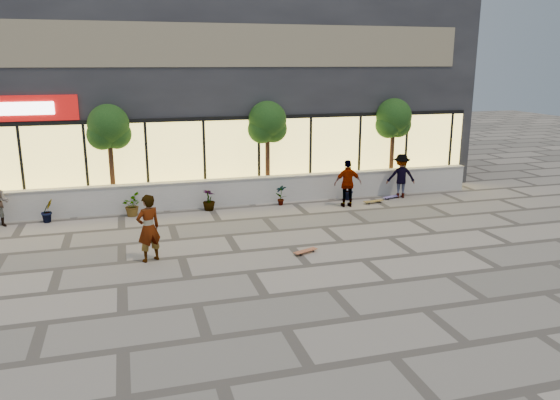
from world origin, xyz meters
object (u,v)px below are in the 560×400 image
object	(u,v)px
tree_midwest	(109,130)
skater_right_near	(348,183)
skater_center	(149,228)
skateboard_right_far	(391,197)
tree_mideast	(267,125)
skateboard_center	(306,251)
tree_east	(393,121)
skateboard_right_near	(374,201)
skater_right_far	(401,176)

from	to	relation	value
tree_midwest	skater_right_near	bearing A→B (deg)	-14.16
skater_center	skateboard_right_far	size ratio (longest dim) A/B	2.27
tree_mideast	skateboard_center	size ratio (longest dim) A/B	4.93
tree_east	skater_right_near	distance (m)	4.19
skateboard_center	skateboard_right_near	xyz separation A→B (m)	(4.41, 4.75, 0.01)
tree_midwest	skateboard_center	size ratio (longest dim) A/B	4.93
skater_right_far	skateboard_right_near	xyz separation A→B (m)	(-1.46, -0.59, -0.81)
tree_east	skateboard_right_far	bearing A→B (deg)	-115.07
skateboard_right_far	skater_right_far	bearing A→B (deg)	-6.10
skater_right_far	skater_right_near	bearing A→B (deg)	31.07
tree_mideast	tree_east	distance (m)	5.50
tree_midwest	tree_mideast	distance (m)	6.00
tree_mideast	skateboard_right_far	xyz separation A→B (m)	(4.80, -1.50, -2.90)
tree_east	skater_center	world-z (taller)	tree_east
skater_right_far	skateboard_right_far	size ratio (longest dim) A/B	2.14
tree_mideast	skateboard_right_near	xyz separation A→B (m)	(3.77, -1.99, -2.90)
tree_east	skateboard_center	world-z (taller)	tree_east
skater_right_far	skater_center	bearing A→B (deg)	39.71
tree_mideast	skater_center	world-z (taller)	tree_mideast
skater_right_near	skater_right_far	xyz separation A→B (m)	(2.65, 0.76, -0.01)
tree_mideast	skater_center	xyz separation A→B (m)	(-5.00, -6.11, -2.03)
skateboard_center	tree_mideast	bearing A→B (deg)	61.66
skateboard_center	skateboard_right_near	distance (m)	6.48
tree_midwest	skateboard_center	xyz separation A→B (m)	(5.36, -6.75, -2.91)
tree_east	skater_center	distance (m)	12.32
tree_east	skater_center	bearing A→B (deg)	-149.78
tree_midwest	tree_east	size ratio (longest dim) A/B	1.00
skater_center	skateboard_center	bearing A→B (deg)	146.19
skateboard_right_near	skater_right_far	bearing A→B (deg)	12.51
skater_right_far	tree_midwest	bearing A→B (deg)	7.87
tree_east	skateboard_right_near	xyz separation A→B (m)	(-1.73, -1.99, -2.90)
skater_right_near	skateboard_right_far	size ratio (longest dim) A/B	2.16
tree_midwest	skateboard_right_far	xyz separation A→B (m)	(10.80, -1.50, -2.90)
tree_midwest	tree_east	distance (m)	11.50
skater_center	skateboard_center	size ratio (longest dim) A/B	2.40
skater_right_near	skateboard_right_near	size ratio (longest dim) A/B	2.10
tree_midwest	skateboard_right_far	bearing A→B (deg)	-7.91
tree_mideast	skateboard_right_far	size ratio (longest dim) A/B	4.68
skater_right_near	skater_center	bearing A→B (deg)	34.27
skater_right_near	skateboard_right_near	distance (m)	1.45
skater_center	skater_right_far	xyz separation A→B (m)	(10.23, 4.71, -0.06)
tree_mideast	skateboard_right_near	world-z (taller)	tree_mideast
tree_east	skateboard_center	distance (m)	9.57
skater_center	skateboard_right_far	world-z (taller)	skater_center
skater_center	skater_right_near	distance (m)	8.55
skater_center	skateboard_right_far	bearing A→B (deg)	179.66
skateboard_center	skater_right_far	bearing A→B (deg)	19.39
tree_east	skater_right_far	distance (m)	2.53
skateboard_right_near	skateboard_right_far	bearing A→B (deg)	16.00
skateboard_right_far	skater_right_near	bearing A→B (deg)	177.61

